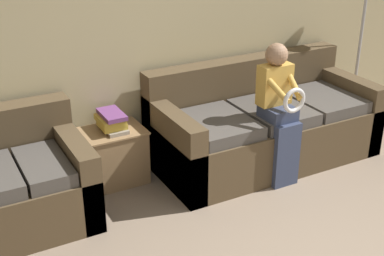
{
  "coord_description": "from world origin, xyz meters",
  "views": [
    {
      "loc": [
        -2.21,
        -1.58,
        2.39
      ],
      "look_at": [
        -0.5,
        1.57,
        0.77
      ],
      "focal_mm": 50.0,
      "sensor_mm": 36.0,
      "label": 1
    }
  ],
  "objects_px": {
    "child_left_seated": "(280,107)",
    "side_shelf": "(114,155)",
    "book_stack": "(112,121)",
    "couch_main": "(263,126)"
  },
  "relations": [
    {
      "from": "child_left_seated",
      "to": "side_shelf",
      "type": "distance_m",
      "value": 1.49
    },
    {
      "from": "book_stack",
      "to": "child_left_seated",
      "type": "bearing_deg",
      "value": -27.13
    },
    {
      "from": "child_left_seated",
      "to": "side_shelf",
      "type": "relative_size",
      "value": 2.29
    },
    {
      "from": "book_stack",
      "to": "couch_main",
      "type": "bearing_deg",
      "value": -10.46
    },
    {
      "from": "child_left_seated",
      "to": "book_stack",
      "type": "xyz_separation_m",
      "value": [
        -1.27,
        0.65,
        -0.11
      ]
    },
    {
      "from": "child_left_seated",
      "to": "side_shelf",
      "type": "bearing_deg",
      "value": 153.12
    },
    {
      "from": "side_shelf",
      "to": "book_stack",
      "type": "relative_size",
      "value": 1.66
    },
    {
      "from": "couch_main",
      "to": "side_shelf",
      "type": "distance_m",
      "value": 1.42
    },
    {
      "from": "couch_main",
      "to": "side_shelf",
      "type": "xyz_separation_m",
      "value": [
        -1.4,
        0.25,
        -0.08
      ]
    },
    {
      "from": "couch_main",
      "to": "book_stack",
      "type": "height_order",
      "value": "couch_main"
    }
  ]
}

